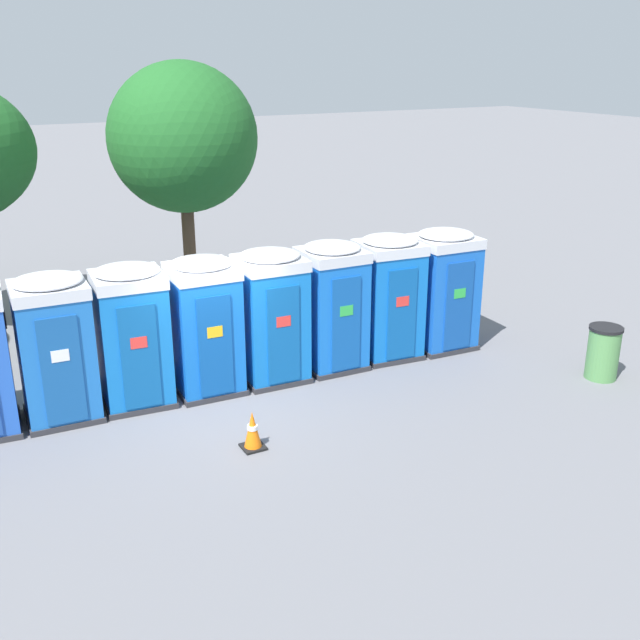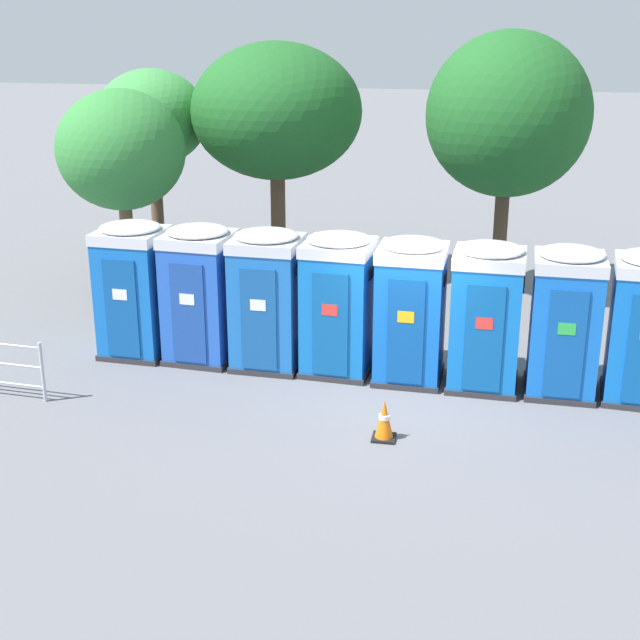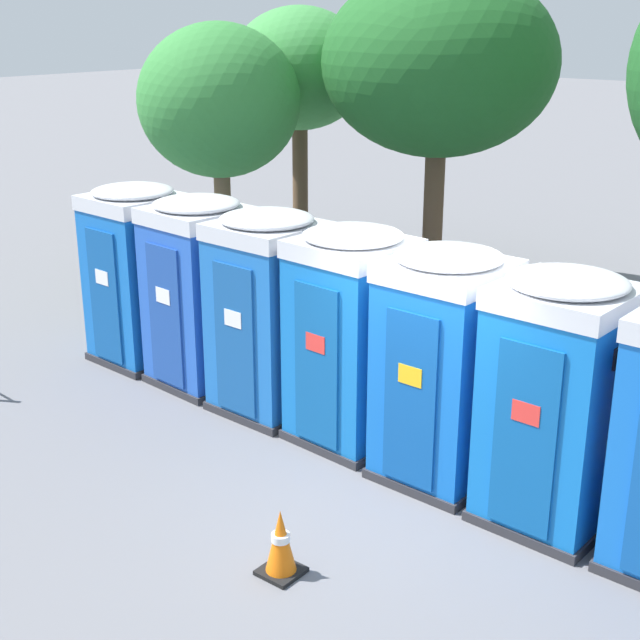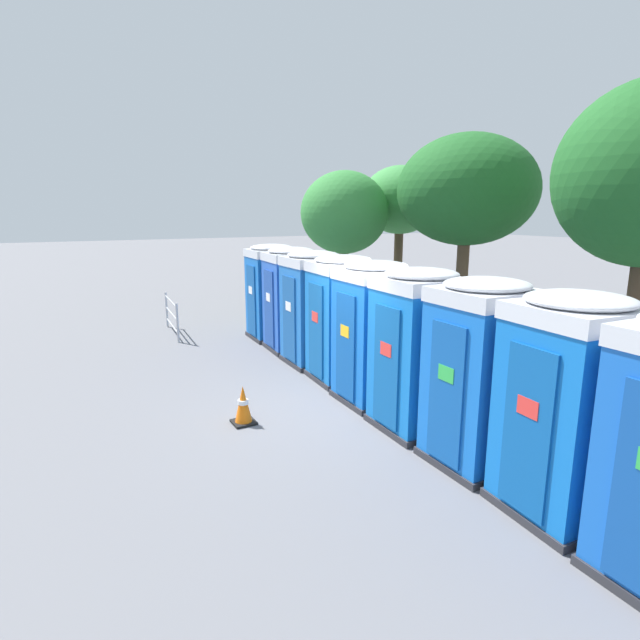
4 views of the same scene
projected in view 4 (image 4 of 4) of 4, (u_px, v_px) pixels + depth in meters
name	position (u px, v px, depth m)	size (l,w,h in m)	color
ground_plane	(348.00, 404.00, 8.90)	(120.00, 120.00, 0.00)	slate
portapotty_0	(272.00, 291.00, 13.40)	(1.26, 1.26, 2.54)	#2D2D33
portapotty_1	(291.00, 298.00, 12.27)	(1.30, 1.29, 2.54)	#2D2D33
portapotty_2	(313.00, 307.00, 11.13)	(1.27, 1.24, 2.54)	#2D2D33
portapotty_3	(342.00, 318.00, 10.01)	(1.30, 1.29, 2.54)	#2D2D33
portapotty_4	(374.00, 331.00, 8.85)	(1.22, 1.24, 2.54)	#2D2D33
portapotty_5	(418.00, 349.00, 7.70)	(1.25, 1.25, 2.54)	#2D2D33
portapotty_6	(480.00, 372.00, 6.58)	(1.19, 1.22, 2.54)	#2D2D33
portapotty_7	(568.00, 405.00, 5.46)	(1.30, 1.30, 2.54)	#2D2D33
street_tree_0	(467.00, 191.00, 14.15)	(3.94, 3.94, 5.53)	brown
street_tree_1	(344.00, 213.00, 15.65)	(2.75, 2.75, 4.64)	brown
street_tree_2	(400.00, 201.00, 16.79)	(2.63, 2.63, 4.90)	brown
traffic_cone	(243.00, 405.00, 8.02)	(0.36, 0.36, 0.64)	black
event_barrier	(172.00, 314.00, 13.91)	(2.05, 0.21, 1.05)	#B7B7BC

